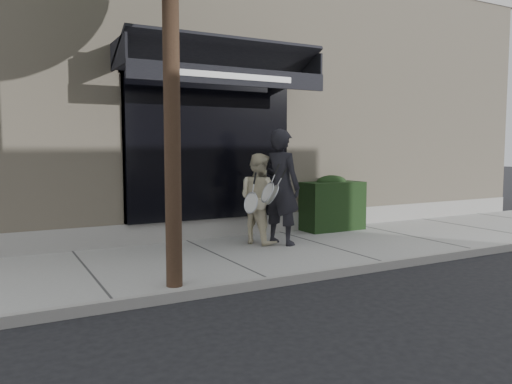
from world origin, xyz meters
TOP-DOWN VIEW (x-y plane):
  - ground at (0.00, 0.00)m, footprint 80.00×80.00m
  - sidewalk at (0.00, 0.00)m, footprint 20.00×3.00m
  - curb at (0.00, -1.55)m, footprint 20.00×0.10m
  - building_facade at (-0.01, 4.96)m, footprint 14.30×8.04m
  - hedge at (1.10, 1.25)m, footprint 1.30×0.70m
  - pedestrian_front at (-0.65, 0.37)m, footprint 0.92×0.90m
  - pedestrian_back at (-0.95, 0.65)m, footprint 0.85×0.95m

SIDE VIEW (x-z plane):
  - ground at x=0.00m, z-range 0.00..0.00m
  - sidewalk at x=0.00m, z-range 0.00..0.12m
  - curb at x=0.00m, z-range 0.00..0.14m
  - hedge at x=1.10m, z-range 0.09..1.23m
  - pedestrian_back at x=-0.95m, z-range 0.12..1.73m
  - pedestrian_front at x=-0.65m, z-range 0.12..2.15m
  - building_facade at x=-0.01m, z-range -0.08..5.56m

